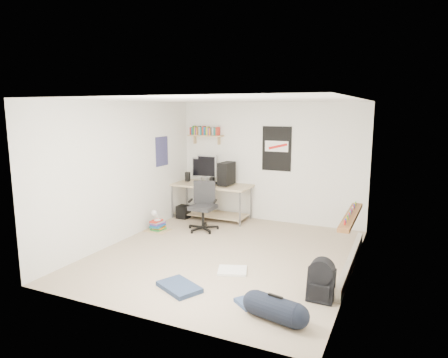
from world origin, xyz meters
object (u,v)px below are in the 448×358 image
at_px(backpack, 321,285).
at_px(duffel_bag, 275,309).
at_px(office_chair, 203,206).
at_px(book_stack, 157,223).
at_px(desk, 211,202).

xyz_separation_m(backpack, duffel_bag, (-0.37, -0.72, -0.06)).
xyz_separation_m(office_chair, book_stack, (-0.80, -0.41, -0.34)).
height_order(desk, office_chair, office_chair).
bearing_deg(office_chair, desk, 87.83).
distance_m(office_chair, duffel_bag, 3.58).
bearing_deg(desk, office_chair, -96.41).
xyz_separation_m(office_chair, duffel_bag, (2.33, -2.69, -0.35)).
height_order(backpack, duffel_bag, duffel_bag).
xyz_separation_m(desk, duffel_bag, (2.56, -3.53, -0.22)).
xyz_separation_m(desk, book_stack, (-0.57, -1.25, -0.22)).
bearing_deg(backpack, book_stack, 156.63).
bearing_deg(backpack, desk, 136.90).
height_order(desk, book_stack, desk).
bearing_deg(duffel_bag, book_stack, 156.49).
relative_size(desk, office_chair, 1.79).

